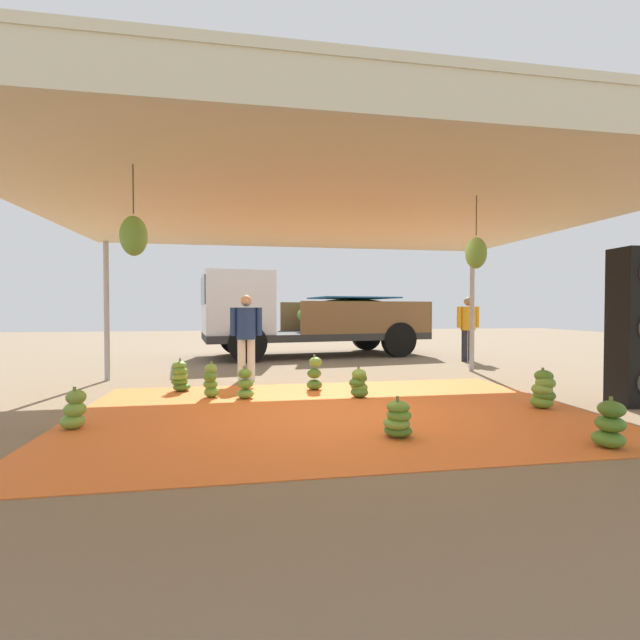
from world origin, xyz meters
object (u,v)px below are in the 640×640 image
object	(u,v)px
banana_bunch_1	(315,375)
speaker_stack	(635,327)
banana_bunch_2	(211,382)
worker_0	(468,324)
cargo_truck_main	(305,316)
banana_bunch_6	(245,385)
banana_bunch_3	(180,377)
banana_bunch_5	(610,426)
worker_1	(246,331)
banana_bunch_8	(359,384)
banana_bunch_7	(74,411)
banana_bunch_4	(398,420)
banana_bunch_0	(543,390)

from	to	relation	value
banana_bunch_1	speaker_stack	world-z (taller)	speaker_stack
banana_bunch_2	worker_0	bearing A→B (deg)	30.59
cargo_truck_main	banana_bunch_6	bearing A→B (deg)	-106.23
banana_bunch_3	banana_bunch_5	xyz separation A→B (m)	(4.64, -3.83, -0.02)
worker_0	worker_1	world-z (taller)	worker_0
banana_bunch_5	cargo_truck_main	distance (m)	9.29
banana_bunch_8	worker_0	world-z (taller)	worker_0
speaker_stack	banana_bunch_7	bearing A→B (deg)	-179.97
banana_bunch_5	worker_0	size ratio (longest dim) A/B	0.30
banana_bunch_2	worker_1	distance (m)	1.77
banana_bunch_1	banana_bunch_6	size ratio (longest dim) A/B	1.19
banana_bunch_4	banana_bunch_1	bearing A→B (deg)	98.91
banana_bunch_0	banana_bunch_3	xyz separation A→B (m)	(-5.16, 2.15, -0.01)
cargo_truck_main	worker_0	bearing A→B (deg)	-27.59
worker_0	banana_bunch_3	bearing A→B (deg)	-155.58
banana_bunch_1	banana_bunch_7	distance (m)	3.66
banana_bunch_2	speaker_stack	distance (m)	6.29
banana_bunch_6	worker_1	distance (m)	1.86
banana_bunch_5	speaker_stack	size ratio (longest dim) A/B	0.23
worker_1	banana_bunch_3	bearing A→B (deg)	-140.45
banana_bunch_2	worker_1	bearing A→B (deg)	70.12
banana_bunch_3	speaker_stack	world-z (taller)	speaker_stack
banana_bunch_2	banana_bunch_8	bearing A→B (deg)	-9.33
banana_bunch_1	worker_1	distance (m)	1.77
banana_bunch_2	banana_bunch_6	bearing A→B (deg)	-18.09
banana_bunch_2	banana_bunch_7	world-z (taller)	banana_bunch_2
banana_bunch_0	worker_0	world-z (taller)	worker_0
worker_1	banana_bunch_7	bearing A→B (deg)	-122.23
banana_bunch_4	speaker_stack	world-z (taller)	speaker_stack
speaker_stack	banana_bunch_4	bearing A→B (deg)	-166.39
worker_0	worker_1	xyz separation A→B (m)	(-5.77, -2.21, -0.02)
worker_0	speaker_stack	world-z (taller)	speaker_stack
banana_bunch_4	banana_bunch_6	world-z (taller)	banana_bunch_6
banana_bunch_2	speaker_stack	bearing A→B (deg)	-14.65
banana_bunch_3	worker_0	size ratio (longest dim) A/B	0.33
banana_bunch_0	worker_1	distance (m)	5.13
banana_bunch_4	banana_bunch_7	xyz separation A→B (m)	(-3.55, 0.94, 0.03)
banana_bunch_5	worker_1	size ratio (longest dim) A/B	0.31
banana_bunch_2	banana_bunch_8	world-z (taller)	banana_bunch_2
banana_bunch_8	banana_bunch_7	bearing A→B (deg)	-161.88
banana_bunch_8	banana_bunch_3	bearing A→B (deg)	160.61
banana_bunch_0	banana_bunch_8	size ratio (longest dim) A/B	1.16
banana_bunch_0	banana_bunch_6	size ratio (longest dim) A/B	1.12
worker_0	cargo_truck_main	bearing A→B (deg)	152.41
banana_bunch_4	worker_1	distance (m)	4.41
banana_bunch_6	worker_0	size ratio (longest dim) A/B	0.29
banana_bunch_2	banana_bunch_5	bearing A→B (deg)	-38.08
banana_bunch_4	banana_bunch_5	xyz separation A→B (m)	(1.95, -0.69, 0.03)
banana_bunch_6	worker_0	distance (m)	7.03
banana_bunch_1	banana_bunch_3	xyz separation A→B (m)	(-2.24, 0.26, -0.02)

